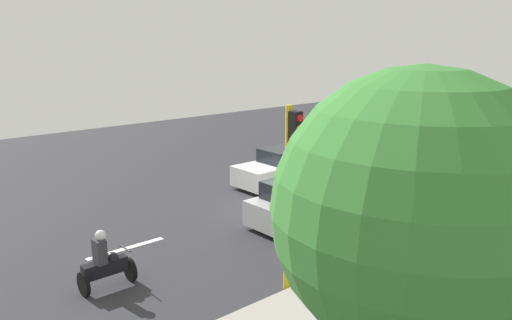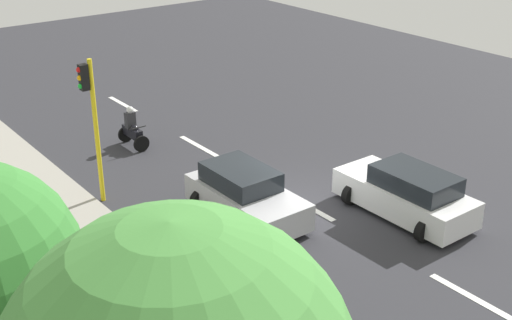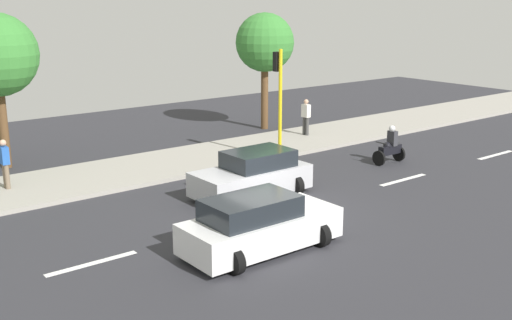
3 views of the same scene
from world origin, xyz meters
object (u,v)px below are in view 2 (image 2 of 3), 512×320
at_px(car_white, 407,194).
at_px(car_silver, 245,196).
at_px(traffic_light_corner, 91,112).
at_px(motorcycle, 132,130).

bearing_deg(car_white, car_silver, -35.92).
bearing_deg(traffic_light_corner, car_silver, 129.36).
relative_size(car_white, traffic_light_corner, 0.95).
bearing_deg(car_white, motorcycle, -68.46).
distance_m(car_white, traffic_light_corner, 9.54).
distance_m(car_silver, traffic_light_corner, 5.13).
bearing_deg(motorcycle, car_silver, 89.95).
xyz_separation_m(car_silver, motorcycle, (-0.01, -6.91, -0.07)).
bearing_deg(car_white, traffic_light_corner, -43.20).
distance_m(car_white, motorcycle, 10.41).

